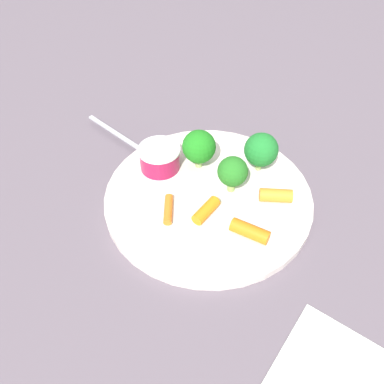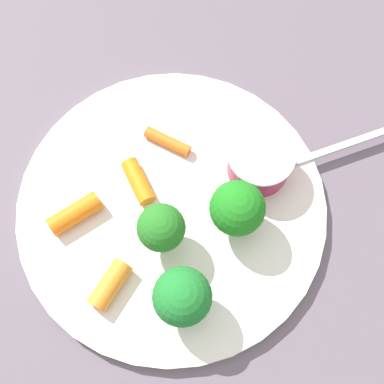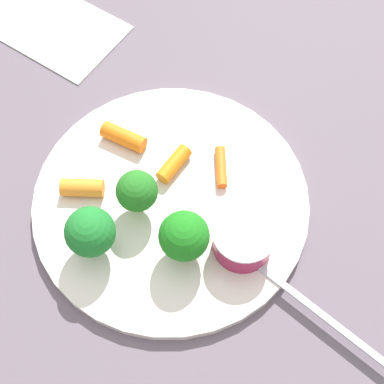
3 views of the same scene
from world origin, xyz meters
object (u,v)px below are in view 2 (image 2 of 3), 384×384
broccoli_floret_1 (237,208)px  plate (172,207)px  sauce_cup (260,162)px  carrot_stick_3 (75,214)px  broccoli_floret_0 (161,228)px  carrot_stick_1 (168,141)px  fork (328,151)px  carrot_stick_0 (138,181)px  broccoli_floret_2 (182,297)px  carrot_stick_2 (110,285)px

broccoli_floret_1 → plate: bearing=-47.9°
sauce_cup → carrot_stick_3: 0.17m
sauce_cup → broccoli_floret_0: (0.11, 0.01, 0.02)m
broccoli_floret_0 → carrot_stick_1: bearing=-124.3°
carrot_stick_3 → fork: bearing=162.9°
carrot_stick_0 → fork: (-0.17, 0.07, -0.01)m
plate → broccoli_floret_1: 0.07m
sauce_cup → broccoli_floret_1: (0.05, 0.03, 0.02)m
broccoli_floret_2 → carrot_stick_1: broccoli_floret_2 is taller
broccoli_floret_1 → carrot_stick_3: bearing=-34.5°
sauce_cup → carrot_stick_3: (0.16, -0.05, -0.01)m
broccoli_floret_0 → fork: (-0.18, 0.01, -0.03)m
carrot_stick_1 → plate: bearing=61.3°
carrot_stick_0 → fork: 0.18m
carrot_stick_1 → broccoli_floret_0: bearing=55.7°
broccoli_floret_0 → fork: bearing=176.4°
broccoli_floret_1 → carrot_stick_2: size_ratio=1.39×
fork → carrot_stick_1: bearing=-35.7°
carrot_stick_0 → carrot_stick_3: (0.06, -0.00, 0.00)m
sauce_cup → carrot_stick_1: size_ratio=1.31×
sauce_cup → broccoli_floret_0: bearing=5.1°
carrot_stick_3 → fork: size_ratio=0.25×
plate → carrot_stick_3: 0.09m
broccoli_floret_0 → broccoli_floret_1: (-0.06, 0.02, 0.00)m
sauce_cup → carrot_stick_1: 0.09m
plate → fork: 0.16m
broccoli_floret_2 → carrot_stick_2: size_ratio=1.40×
sauce_cup → fork: bearing=162.7°
carrot_stick_2 → carrot_stick_3: (-0.01, -0.07, -0.00)m
broccoli_floret_1 → carrot_stick_2: bearing=-3.9°
plate → sauce_cup: bearing=171.3°
carrot_stick_1 → fork: bearing=144.3°
broccoli_floret_0 → broccoli_floret_1: size_ratio=0.92×
carrot_stick_1 → carrot_stick_3: size_ratio=0.94×
broccoli_floret_2 → carrot_stick_0: (-0.02, -0.11, -0.03)m
carrot_stick_0 → carrot_stick_1: size_ratio=0.94×
sauce_cup → carrot_stick_1: sauce_cup is taller
fork → plate: bearing=-12.6°
broccoli_floret_0 → carrot_stick_0: broccoli_floret_0 is taller
plate → broccoli_floret_1: broccoli_floret_1 is taller
plate → broccoli_floret_1: (-0.04, 0.04, 0.04)m
fork → broccoli_floret_0: bearing=-3.6°
broccoli_floret_1 → carrot_stick_2: 0.12m
broccoli_floret_0 → carrot_stick_3: size_ratio=1.13×
broccoli_floret_0 → carrot_stick_1: size_ratio=1.20×
broccoli_floret_0 → carrot_stick_2: 0.07m
carrot_stick_0 → fork: carrot_stick_0 is taller
carrot_stick_0 → sauce_cup: bearing=155.2°
broccoli_floret_2 → carrot_stick_2: 0.07m
carrot_stick_1 → carrot_stick_2: size_ratio=1.07×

